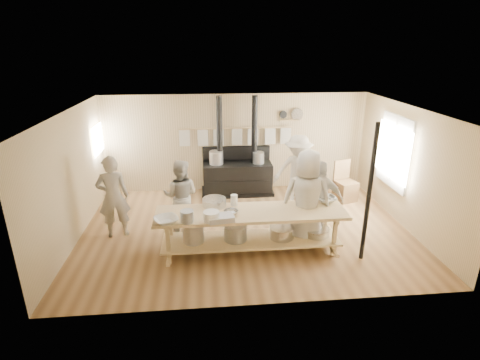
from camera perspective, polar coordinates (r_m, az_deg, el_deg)
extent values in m
plane|color=brown|center=(8.24, 0.89, -7.52)|extent=(7.00, 7.00, 0.00)
plane|color=tan|center=(10.11, -0.62, 5.69)|extent=(7.00, 0.00, 7.00)
plane|color=tan|center=(5.45, 3.84, -7.61)|extent=(7.00, 0.00, 7.00)
plane|color=tan|center=(8.14, -24.37, 0.19)|extent=(0.00, 5.00, 5.00)
plane|color=tan|center=(8.81, 24.21, 1.65)|extent=(0.00, 5.00, 5.00)
plane|color=#BEB18D|center=(7.40, 1.00, 10.59)|extent=(7.00, 7.00, 0.00)
cube|color=beige|center=(9.24, 22.48, 4.02)|extent=(0.06, 1.35, 1.65)
plane|color=white|center=(9.22, 22.26, 4.02)|extent=(0.00, 1.50, 1.50)
cube|color=beige|center=(9.22, 22.20, 4.02)|extent=(0.02, 0.03, 1.50)
plane|color=white|center=(9.88, -20.85, 5.81)|extent=(0.00, 0.90, 0.90)
cube|color=black|center=(9.99, -0.41, 0.25)|extent=(1.80, 0.70, 0.85)
cube|color=black|center=(10.12, -0.40, -1.75)|extent=(1.90, 0.75, 0.10)
cube|color=black|center=(10.08, -0.56, 4.17)|extent=(1.80, 0.12, 0.35)
cylinder|color=black|center=(9.64, -3.14, 7.54)|extent=(0.15, 0.15, 1.75)
cylinder|color=black|center=(9.72, 2.22, 7.66)|extent=(0.15, 0.15, 1.75)
cylinder|color=#B2B2B7|center=(9.77, -3.64, 3.43)|extent=(0.36, 0.36, 0.34)
cylinder|color=gray|center=(9.82, 2.82, 3.41)|extent=(0.30, 0.30, 0.30)
cylinder|color=tan|center=(9.91, -0.58, 7.90)|extent=(3.00, 0.04, 0.04)
cube|color=beige|center=(9.94, -8.40, 6.42)|extent=(0.28, 0.01, 0.46)
cube|color=beige|center=(9.93, -5.79, 6.51)|extent=(0.28, 0.01, 0.46)
cube|color=beige|center=(9.94, -3.18, 6.59)|extent=(0.28, 0.01, 0.46)
cube|color=beige|center=(9.96, -0.57, 6.66)|extent=(0.28, 0.01, 0.46)
cube|color=beige|center=(10.01, 2.01, 6.71)|extent=(0.28, 0.01, 0.46)
cube|color=beige|center=(10.08, 4.57, 6.75)|extent=(0.28, 0.01, 0.46)
cube|color=beige|center=(10.16, 7.09, 6.78)|extent=(0.28, 0.01, 0.46)
cube|color=tan|center=(10.11, 7.44, 9.01)|extent=(0.50, 0.14, 0.03)
cylinder|color=black|center=(10.07, 6.61, 9.87)|extent=(0.20, 0.04, 0.20)
cylinder|color=silver|center=(10.15, 8.69, 9.86)|extent=(0.32, 0.03, 0.32)
cube|color=tan|center=(7.08, 1.72, -5.03)|extent=(3.60, 0.90, 0.06)
cube|color=tan|center=(7.34, 1.67, -9.05)|extent=(3.40, 0.80, 0.04)
cube|color=tan|center=(7.36, 1.67, -9.39)|extent=(3.30, 0.06, 0.06)
cube|color=tan|center=(6.99, -10.90, -9.43)|extent=(0.07, 0.07, 0.85)
cube|color=tan|center=(7.51, -10.52, -7.17)|extent=(0.07, 0.07, 0.85)
cube|color=tan|center=(7.34, 14.21, -8.18)|extent=(0.07, 0.07, 0.85)
cube|color=tan|center=(7.84, 12.79, -6.13)|extent=(0.07, 0.07, 0.85)
cylinder|color=#B2B2B7|center=(7.20, -7.12, -7.93)|extent=(0.40, 0.40, 0.38)
cylinder|color=gray|center=(7.23, -0.70, -7.99)|extent=(0.44, 0.44, 0.30)
cylinder|color=silver|center=(7.37, 6.36, -7.91)|extent=(0.48, 0.48, 0.22)
cylinder|color=silver|center=(7.55, 11.61, -7.83)|extent=(0.52, 0.52, 0.14)
cylinder|color=black|center=(7.03, 19.06, -2.11)|extent=(0.08, 0.08, 2.60)
imported|color=#AEA69A|center=(8.07, -18.76, -2.45)|extent=(0.71, 0.54, 1.75)
imported|color=#AEA69A|center=(8.00, -9.00, -2.41)|extent=(0.87, 0.74, 1.59)
imported|color=#AEA69A|center=(7.37, 10.13, -2.89)|extent=(1.09, 0.84, 1.97)
imported|color=#AEA69A|center=(7.92, 12.11, -2.80)|extent=(1.02, 0.71, 1.60)
imported|color=#AEA69A|center=(9.16, 8.77, 1.30)|extent=(1.31, 0.97, 1.80)
cube|color=brown|center=(9.97, 15.73, -1.60)|extent=(0.60, 0.60, 0.51)
cube|color=brown|center=(9.97, 15.24, 1.41)|extent=(0.47, 0.19, 0.57)
imported|color=white|center=(6.74, -11.19, -6.03)|extent=(0.55, 0.55, 0.10)
imported|color=silver|center=(6.92, -1.37, -4.98)|extent=(0.37, 0.37, 0.08)
imported|color=white|center=(7.67, 13.00, -2.86)|extent=(0.44, 0.44, 0.10)
imported|color=silver|center=(7.67, 13.00, -2.83)|extent=(0.35, 0.35, 0.11)
cube|color=#B2B2B7|center=(6.70, -2.91, -5.80)|extent=(0.49, 0.36, 0.10)
cylinder|color=silver|center=(7.29, -3.93, -3.39)|extent=(0.55, 0.55, 0.15)
cylinder|color=gray|center=(6.68, -8.07, -5.51)|extent=(0.25, 0.25, 0.22)
cylinder|color=white|center=(6.68, -4.39, -5.54)|extent=(0.30, 0.30, 0.18)
cylinder|color=white|center=(7.29, -0.91, -3.06)|extent=(0.17, 0.17, 0.21)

